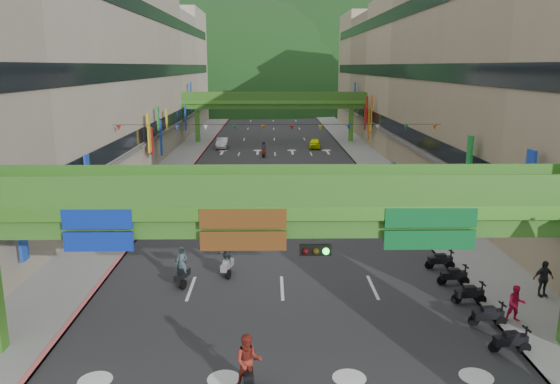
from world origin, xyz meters
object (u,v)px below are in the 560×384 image
car_silver (222,143)px  car_yellow (315,143)px  scooter_rider_near (182,268)px  pedestrian_red (516,307)px  overpass_near (312,225)px  scooter_rider_mid (248,365)px

car_silver → car_yellow: (12.29, -0.12, -0.03)m
scooter_rider_near → pedestrian_red: (14.78, -4.49, -0.14)m
overpass_near → pedestrian_red: bearing=16.5°
overpass_near → car_silver: overpass_near is taller
overpass_near → scooter_rider_near: bearing=129.8°
overpass_near → car_yellow: overpass_near is taller
car_yellow → scooter_rider_mid: bearing=-92.1°
scooter_rider_near → car_silver: bearing=92.5°
scooter_rider_mid → car_silver: (-5.68, 56.03, -0.46)m
overpass_near → pedestrian_red: overpass_near is taller
overpass_near → car_yellow: bearing=85.3°
car_yellow → car_silver: bearing=-175.9°
overpass_near → pedestrian_red: (8.87, 2.62, -4.41)m
pedestrian_red → scooter_rider_near: bearing=166.8°
car_silver → pedestrian_red: bearing=-71.1°
car_silver → scooter_rider_mid: bearing=-83.5°
scooter_rider_mid → pedestrian_red: scooter_rider_mid is taller
overpass_near → pedestrian_red: 10.24m
car_yellow → pedestrian_red: bearing=-80.4°
scooter_rider_mid → car_yellow: 56.30m
scooter_rider_mid → car_yellow: bearing=83.3°
car_silver → car_yellow: size_ratio=1.09×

